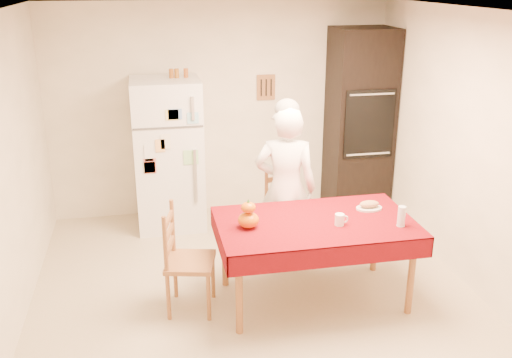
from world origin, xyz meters
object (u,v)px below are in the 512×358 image
object	(u,v)px
dining_table	(315,228)
seated_woman	(286,189)
refrigerator	(169,154)
pumpkin_lower	(248,220)
chair_far	(287,212)
bread_plate	(369,208)
chair_left	(183,256)
wine_glass	(401,216)
coffee_mug	(339,220)
oven_cabinet	(359,122)

from	to	relation	value
dining_table	seated_woman	distance (m)	0.67
refrigerator	pumpkin_lower	bearing A→B (deg)	-73.76
chair_far	bread_plate	xyz separation A→B (m)	(0.59, -0.66, 0.26)
refrigerator	bread_plate	size ratio (longest dim) A/B	7.08
chair_far	refrigerator	bearing A→B (deg)	118.73
dining_table	seated_woman	world-z (taller)	seated_woman
seated_woman	chair_left	bearing A→B (deg)	45.78
refrigerator	wine_glass	size ratio (longest dim) A/B	9.66
refrigerator	wine_glass	xyz separation A→B (m)	(1.83, -2.14, -0.00)
seated_woman	coffee_mug	size ratio (longest dim) A/B	16.43
dining_table	seated_woman	xyz separation A→B (m)	(-0.10, 0.65, 0.13)
refrigerator	chair_far	size ratio (longest dim) A/B	1.79
oven_cabinet	refrigerator	bearing A→B (deg)	-178.82
dining_table	pumpkin_lower	xyz separation A→B (m)	(-0.59, -0.01, 0.14)
oven_cabinet	dining_table	bearing A→B (deg)	-120.04
oven_cabinet	seated_woman	xyz separation A→B (m)	(-1.23, -1.31, -0.28)
refrigerator	seated_woman	distance (m)	1.64
refrigerator	pumpkin_lower	xyz separation A→B (m)	(0.56, -1.92, -0.02)
chair_left	seated_woman	size ratio (longest dim) A/B	0.58
refrigerator	chair_far	bearing A→B (deg)	-44.33
bread_plate	refrigerator	bearing A→B (deg)	134.25
coffee_mug	pumpkin_lower	xyz separation A→B (m)	(-0.76, 0.11, 0.02)
chair_left	bread_plate	distance (m)	1.72
bread_plate	wine_glass	bearing A→B (deg)	-72.49
seated_woman	pumpkin_lower	distance (m)	0.82
seated_woman	wine_glass	xyz separation A→B (m)	(0.78, -0.89, 0.03)
refrigerator	coffee_mug	size ratio (longest dim) A/B	17.00
chair_far	seated_woman	xyz separation A→B (m)	(-0.06, -0.17, 0.31)
chair_left	bread_plate	xyz separation A→B (m)	(1.70, 0.09, 0.26)
dining_table	refrigerator	bearing A→B (deg)	121.09
chair_far	seated_woman	world-z (taller)	seated_woman
pumpkin_lower	bread_plate	xyz separation A→B (m)	(1.14, 0.17, -0.06)
bread_plate	chair_left	bearing A→B (deg)	-176.93
refrigerator	chair_far	world-z (taller)	refrigerator
coffee_mug	wine_glass	world-z (taller)	wine_glass
coffee_mug	bread_plate	xyz separation A→B (m)	(0.38, 0.28, -0.04)
wine_glass	refrigerator	bearing A→B (deg)	130.44
chair_far	wine_glass	world-z (taller)	chair_far
dining_table	chair_far	world-z (taller)	chair_far
oven_cabinet	bread_plate	bearing A→B (deg)	-107.84
dining_table	chair_left	bearing A→B (deg)	176.59
chair_far	wine_glass	distance (m)	1.33
chair_left	coffee_mug	distance (m)	1.37
refrigerator	bread_plate	bearing A→B (deg)	-45.75
chair_left	pumpkin_lower	bearing A→B (deg)	-85.14
pumpkin_lower	chair_left	bearing A→B (deg)	171.84
oven_cabinet	dining_table	world-z (taller)	oven_cabinet
seated_woman	bread_plate	world-z (taller)	seated_woman
chair_far	bread_plate	world-z (taller)	chair_far
refrigerator	coffee_mug	bearing A→B (deg)	-56.87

